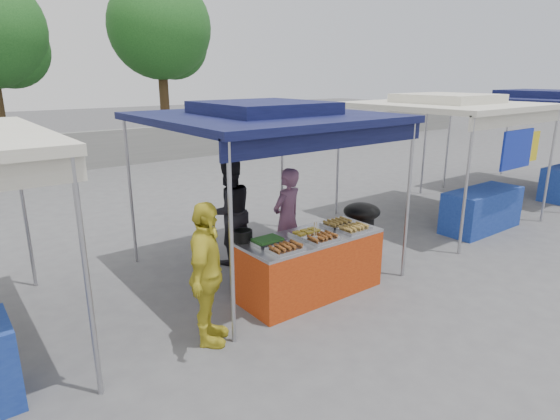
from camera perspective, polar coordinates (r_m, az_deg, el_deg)
ground_plane at (r=6.72m, az=3.15°, el=-9.78°), size 80.00×80.00×0.00m
back_wall at (r=16.24m, az=-23.05°, el=6.62°), size 40.00×0.25×1.20m
main_canopy at (r=6.83m, az=-1.92°, el=11.39°), size 3.20×3.20×2.57m
neighbor_stall_right at (r=9.99m, az=21.27°, el=7.39°), size 3.20×3.20×2.57m
neighbor_stall_far at (r=13.54m, az=30.36°, el=8.33°), size 3.20×3.20×2.57m
tree_2 at (r=19.34m, az=-14.07°, el=20.29°), size 3.81×3.80×6.54m
vendor_table at (r=6.48m, az=3.79°, el=-6.70°), size 2.00×0.80×0.85m
food_tray_fl at (r=5.76m, az=0.65°, el=-4.73°), size 0.42×0.30×0.07m
food_tray_fm at (r=6.13m, az=5.13°, el=-3.49°), size 0.42×0.30×0.07m
food_tray_fr at (r=6.55m, az=9.05°, el=-2.31°), size 0.42×0.30×0.07m
food_tray_bl at (r=6.01m, az=-1.52°, el=-3.82°), size 0.42×0.30×0.07m
food_tray_bm at (r=6.33m, az=3.27°, el=-2.78°), size 0.42×0.30×0.07m
food_tray_br at (r=6.75m, az=6.99°, el=-1.66°), size 0.42×0.30×0.07m
cooking_pot at (r=6.11m, az=-4.57°, el=-3.14°), size 0.26×0.26×0.15m
skewer_cup at (r=6.05m, az=4.29°, el=-3.61°), size 0.07×0.07×0.09m
wok_burner at (r=7.63m, az=9.85°, el=-2.07°), size 0.58×0.58×0.98m
crate_left at (r=6.97m, az=-2.56°, el=-7.53°), size 0.46×0.33×0.28m
crate_right at (r=7.10m, az=2.66°, el=-6.98°), size 0.50×0.35×0.30m
crate_stacked at (r=6.99m, az=2.69°, el=-4.76°), size 0.48×0.33×0.29m
vendor_woman at (r=7.21m, az=0.87°, el=-1.11°), size 0.66×0.51×1.59m
helper_man at (r=7.45m, az=-6.21°, el=-0.22°), size 0.86×0.69×1.70m
customer_person at (r=5.24m, az=-8.92°, el=-7.83°), size 0.93×1.00×1.65m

